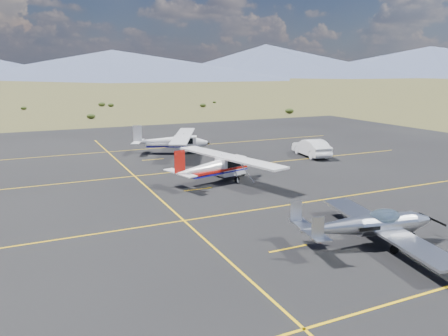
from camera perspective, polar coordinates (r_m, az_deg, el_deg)
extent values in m
plane|color=#383D1C|center=(24.46, 9.81, -6.25)|extent=(1600.00, 1600.00, 0.00)
cube|color=black|center=(30.20, 2.28, -2.41)|extent=(72.00, 72.00, 0.02)
cube|color=silver|center=(21.60, 20.06, -7.33)|extent=(3.08, 9.18, 0.12)
ellipsoid|color=#99BFD8|center=(21.44, 20.16, -6.11)|extent=(1.80, 1.23, 0.83)
cube|color=silver|center=(19.70, 11.05, -7.83)|extent=(1.24, 3.10, 0.06)
cube|color=silver|center=(18.55, 12.15, -7.70)|extent=(0.56, 0.16, 1.01)
cube|color=silver|center=(20.43, 9.39, -5.66)|extent=(0.56, 0.16, 1.01)
cylinder|color=black|center=(22.71, 23.35, -8.17)|extent=(0.35, 0.15, 0.34)
cylinder|color=black|center=(20.76, 21.37, -9.86)|extent=(0.42, 0.18, 0.40)
cylinder|color=black|center=(22.61, 17.81, -7.72)|extent=(0.42, 0.18, 0.40)
cube|color=silver|center=(31.93, 0.88, 0.30)|extent=(2.31, 1.60, 1.29)
cube|color=silver|center=(31.67, 0.63, 1.43)|extent=(4.14, 10.50, 0.13)
cube|color=black|center=(31.87, 0.88, 0.77)|extent=(1.77, 1.49, 0.52)
cube|color=#AE150E|center=(31.18, -0.84, -0.18)|extent=(4.89, 2.31, 0.17)
cube|color=#AE150E|center=(29.08, -5.81, 0.83)|extent=(0.80, 0.27, 1.52)
cube|color=silver|center=(29.24, -5.78, -0.64)|extent=(1.48, 3.13, 0.06)
cylinder|color=black|center=(32.92, 2.51, -0.81)|extent=(0.36, 0.18, 0.34)
cylinder|color=black|center=(31.20, 1.68, -1.49)|extent=(0.44, 0.23, 0.42)
cylinder|color=black|center=(32.68, -0.65, -0.83)|extent=(0.44, 0.23, 0.42)
cube|color=silver|center=(41.98, -5.08, 3.27)|extent=(2.40, 1.91, 1.31)
cube|color=silver|center=(41.89, -5.37, 4.19)|extent=(5.85, 10.28, 0.14)
cube|color=black|center=(41.93, -5.09, 3.64)|extent=(1.89, 1.70, 0.53)
cube|color=silver|center=(42.12, -6.79, 3.13)|extent=(4.86, 3.06, 0.17)
cube|color=silver|center=(42.49, -11.24, 4.45)|extent=(0.77, 0.41, 1.55)
cube|color=silver|center=(42.60, -11.20, 3.42)|extent=(1.96, 3.11, 0.06)
cylinder|color=black|center=(42.03, -3.35, 2.15)|extent=(0.36, 0.23, 0.35)
cylinder|color=black|center=(41.15, -5.59, 1.94)|extent=(0.44, 0.29, 0.43)
cylinder|color=black|center=(43.14, -5.33, 2.44)|extent=(0.44, 0.29, 0.43)
imported|color=white|center=(41.34, 11.34, 2.63)|extent=(2.34, 5.05, 1.60)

